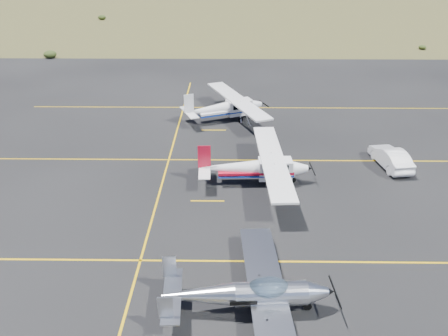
% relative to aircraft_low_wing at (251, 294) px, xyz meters
% --- Properties ---
extents(ground, '(1600.00, 1600.00, 0.00)m').
position_rel_aircraft_low_wing_xyz_m(ground, '(0.81, 1.24, -0.99)').
color(ground, '#383D1C').
rests_on(ground, ground).
extents(apron, '(72.00, 72.00, 0.02)m').
position_rel_aircraft_low_wing_xyz_m(apron, '(0.81, 8.24, -0.99)').
color(apron, black).
rests_on(apron, ground).
extents(aircraft_low_wing, '(6.85, 9.55, 2.07)m').
position_rel_aircraft_low_wing_xyz_m(aircraft_low_wing, '(0.00, 0.00, 0.00)').
color(aircraft_low_wing, silver).
rests_on(aircraft_low_wing, apron).
extents(aircraft_cessna, '(6.25, 10.44, 2.64)m').
position_rel_aircraft_low_wing_xyz_m(aircraft_cessna, '(0.75, 10.97, 0.18)').
color(aircraft_cessna, white).
rests_on(aircraft_cessna, apron).
extents(aircraft_plain, '(7.65, 10.33, 2.69)m').
position_rel_aircraft_low_wing_xyz_m(aircraft_plain, '(-1.24, 22.05, 0.21)').
color(aircraft_plain, white).
rests_on(aircraft_plain, apron).
extents(sedan, '(2.02, 4.25, 1.34)m').
position_rel_aircraft_low_wing_xyz_m(sedan, '(10.09, 13.42, -0.31)').
color(sedan, white).
rests_on(sedan, apron).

